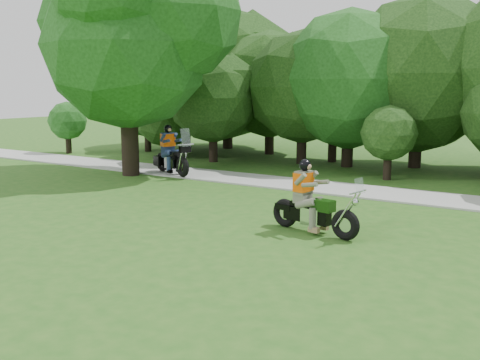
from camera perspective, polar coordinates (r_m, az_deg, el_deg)
The scene contains 6 objects.
ground at distance 10.56m, azimuth 5.86°, elevation -9.23°, with size 100.00×100.00×0.00m, color #255819.
walkway at distance 17.86m, azimuth 17.38°, elevation -1.64°, with size 60.00×2.20×0.06m, color #9B9B96.
tree_line at distance 23.69m, azimuth 23.14°, elevation 9.58°, with size 40.06×11.94×7.82m.
big_tree_west at distance 21.87m, azimuth -11.49°, elevation 15.72°, with size 8.64×6.56×9.96m.
chopper_motorcycle at distance 12.89m, azimuth 7.49°, elevation -2.75°, with size 2.46×0.88×1.77m.
touring_motorcycle at distance 21.36m, azimuth -7.47°, elevation 2.55°, with size 2.42×1.49×1.94m.
Camera 1 is at (4.40, -8.97, 3.44)m, focal length 40.00 mm.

